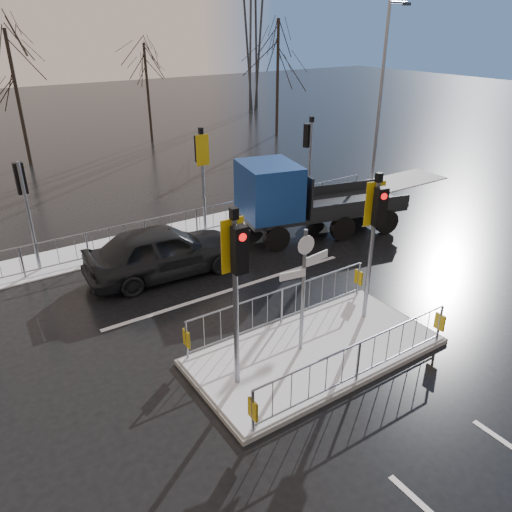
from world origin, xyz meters
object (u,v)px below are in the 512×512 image
flatbed_truck (291,198)px  street_lamp_right (382,92)px  car_far_lane (163,251)px  traffic_island (315,340)px

flatbed_truck → street_lamp_right: 7.72m
car_far_lane → street_lamp_right: street_lamp_right is taller
traffic_island → flatbed_truck: 7.25m
car_far_lane → street_lamp_right: 12.67m
traffic_island → car_far_lane: bearing=102.4°
traffic_island → street_lamp_right: size_ratio=0.75×
traffic_island → flatbed_truck: traffic_island is taller
flatbed_truck → street_lamp_right: street_lamp_right is taller
street_lamp_right → flatbed_truck: bearing=-160.1°
traffic_island → street_lamp_right: (10.58, 8.49, 4.00)m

